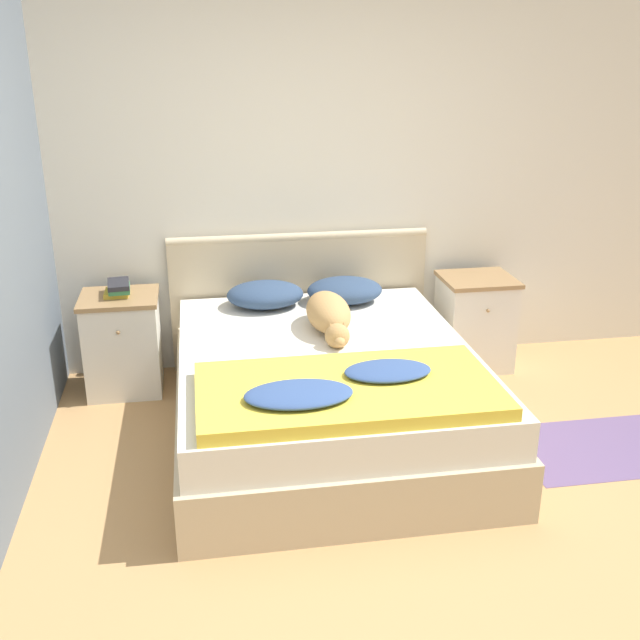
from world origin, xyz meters
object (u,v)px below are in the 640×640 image
(bed, at_px, (326,393))
(pillow_right, at_px, (345,290))
(nightstand_left, at_px, (123,343))
(nightstand_right, at_px, (475,322))
(dog, at_px, (329,314))
(pillow_left, at_px, (265,294))
(book_stack, at_px, (118,288))

(bed, bearing_deg, pillow_right, 71.53)
(nightstand_left, xyz_separation_m, nightstand_right, (2.35, 0.00, 0.00))
(dog, bearing_deg, nightstand_right, 24.38)
(pillow_left, bearing_deg, dog, -56.13)
(nightstand_left, bearing_deg, dog, -21.95)
(nightstand_right, relative_size, pillow_left, 1.30)
(nightstand_left, height_order, pillow_left, pillow_left)
(nightstand_left, relative_size, pillow_right, 1.30)
(nightstand_right, relative_size, dog, 0.90)
(bed, relative_size, pillow_left, 4.16)
(pillow_left, height_order, pillow_right, same)
(bed, xyz_separation_m, nightstand_left, (-1.17, 0.79, 0.06))
(bed, bearing_deg, nightstand_left, 146.08)
(bed, bearing_deg, pillow_left, 108.47)
(nightstand_left, height_order, book_stack, book_stack)
(nightstand_left, bearing_deg, pillow_right, -0.43)
(bed, relative_size, pillow_right, 4.16)
(book_stack, bearing_deg, bed, -34.41)
(pillow_left, bearing_deg, nightstand_right, 0.43)
(bed, distance_m, pillow_left, 0.89)
(dog, distance_m, book_stack, 1.35)
(nightstand_left, relative_size, book_stack, 2.72)
(nightstand_left, bearing_deg, nightstand_right, 0.00)
(pillow_left, xyz_separation_m, dog, (0.33, -0.49, 0.02))
(nightstand_right, relative_size, pillow_right, 1.30)
(pillow_right, xyz_separation_m, dog, (-0.19, -0.49, 0.02))
(pillow_left, bearing_deg, pillow_right, 0.00)
(dog, xyz_separation_m, book_stack, (-1.24, 0.51, 0.06))
(bed, relative_size, nightstand_left, 3.20)
(nightstand_right, height_order, book_stack, book_stack)
(nightstand_right, bearing_deg, pillow_right, -179.32)
(pillow_left, distance_m, pillow_right, 0.52)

